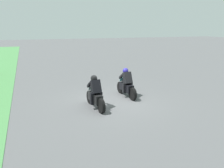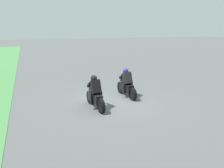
% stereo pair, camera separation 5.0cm
% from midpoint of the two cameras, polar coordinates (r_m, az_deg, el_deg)
% --- Properties ---
extents(ground_plane, '(120.00, 120.00, 0.00)m').
position_cam_midpoint_polar(ground_plane, '(11.51, 0.11, -4.36)').
color(ground_plane, '#525355').
extents(rider_lane_a, '(2.04, 0.55, 1.51)m').
position_cam_midpoint_polar(rider_lane_a, '(12.22, 3.45, -0.24)').
color(rider_lane_a, black).
rests_on(rider_lane_a, ground_plane).
extents(rider_lane_b, '(2.04, 0.55, 1.51)m').
position_cam_midpoint_polar(rider_lane_b, '(10.50, -4.26, -2.66)').
color(rider_lane_b, black).
rests_on(rider_lane_b, ground_plane).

